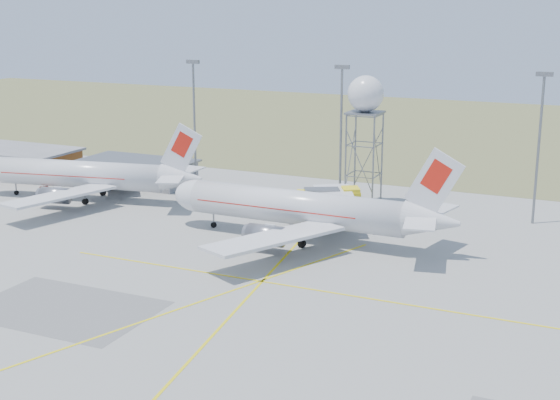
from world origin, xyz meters
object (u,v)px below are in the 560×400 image
at_px(airliner_main, 301,209).
at_px(fire_truck, 330,200).
at_px(radar_tower, 365,133).
at_px(baggage_tug, 45,194).
at_px(airliner_far, 84,175).

distance_m(airliner_main, fire_truck, 14.43).
bearing_deg(radar_tower, baggage_tug, -159.65).
height_order(radar_tower, baggage_tug, radar_tower).
relative_size(airliner_far, baggage_tug, 13.46).
bearing_deg(fire_truck, airliner_far, 165.07).
relative_size(airliner_far, radar_tower, 1.90).
height_order(airliner_far, baggage_tug, airliner_far).
bearing_deg(baggage_tug, fire_truck, 49.40).
height_order(airliner_far, fire_truck, airliner_far).
bearing_deg(fire_truck, baggage_tug, 165.80).
relative_size(radar_tower, fire_truck, 2.07).
relative_size(airliner_far, fire_truck, 3.93).
height_order(airliner_main, radar_tower, radar_tower).
bearing_deg(radar_tower, airliner_main, -94.05).
height_order(radar_tower, fire_truck, radar_tower).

